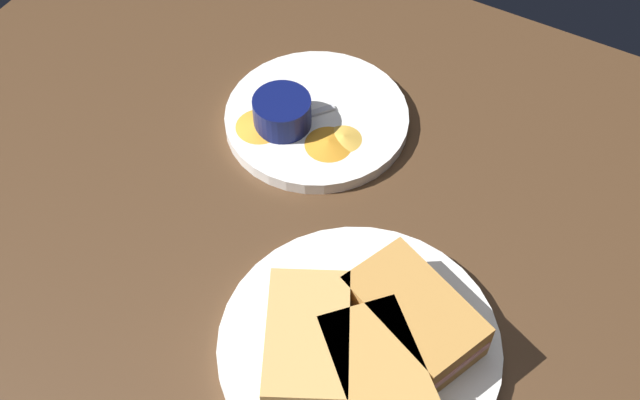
# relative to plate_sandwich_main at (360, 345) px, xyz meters

# --- Properties ---
(ground_plane) EXTENTS (1.10, 1.10, 0.03)m
(ground_plane) POSITION_rel_plate_sandwich_main_xyz_m (-0.00, 0.12, -0.02)
(ground_plane) COLOR #4C331E
(plate_sandwich_main) EXTENTS (0.27, 0.27, 0.02)m
(plate_sandwich_main) POSITION_rel_plate_sandwich_main_xyz_m (0.00, 0.00, 0.00)
(plate_sandwich_main) COLOR white
(plate_sandwich_main) RESTS_ON ground_plane
(sandwich_half_near) EXTENTS (0.15, 0.13, 0.05)m
(sandwich_half_near) POSITION_rel_plate_sandwich_main_xyz_m (-0.04, 0.04, 0.03)
(sandwich_half_near) COLOR tan
(sandwich_half_near) RESTS_ON plate_sandwich_main
(sandwich_half_far) EXTENTS (0.14, 0.15, 0.05)m
(sandwich_half_far) POSITION_rel_plate_sandwich_main_xyz_m (-0.04, -0.04, 0.03)
(sandwich_half_far) COLOR tan
(sandwich_half_far) RESTS_ON plate_sandwich_main
(sandwich_half_extra) EXTENTS (0.12, 0.15, 0.05)m
(sandwich_half_extra) POSITION_rel_plate_sandwich_main_xyz_m (0.04, -0.04, 0.03)
(sandwich_half_extra) COLOR #C68C42
(sandwich_half_extra) RESTS_ON plate_sandwich_main
(ramekin_dark_sauce) EXTENTS (0.06, 0.06, 0.04)m
(ramekin_dark_sauce) POSITION_rel_plate_sandwich_main_xyz_m (0.04, -0.05, 0.03)
(ramekin_dark_sauce) COLOR #0C144C
(ramekin_dark_sauce) RESTS_ON plate_sandwich_main
(spoon_by_dark_ramekin) EXTENTS (0.09, 0.07, 0.01)m
(spoon_by_dark_ramekin) POSITION_rel_plate_sandwich_main_xyz_m (-0.01, -0.02, 0.01)
(spoon_by_dark_ramekin) COLOR silver
(spoon_by_dark_ramekin) RESTS_ON plate_sandwich_main
(plate_chips_companion) EXTENTS (0.22, 0.22, 0.02)m
(plate_chips_companion) POSITION_rel_plate_sandwich_main_xyz_m (0.24, 0.18, 0.00)
(plate_chips_companion) COLOR white
(plate_chips_companion) RESTS_ON ground_plane
(ramekin_light_gravy) EXTENTS (0.07, 0.07, 0.04)m
(ramekin_light_gravy) POSITION_rel_plate_sandwich_main_xyz_m (0.21, 0.21, 0.03)
(ramekin_light_gravy) COLOR #0C144C
(ramekin_light_gravy) RESTS_ON plate_chips_companion
(spoon_by_gravy_ramekin) EXTENTS (0.09, 0.07, 0.01)m
(spoon_by_gravy_ramekin) POSITION_rel_plate_sandwich_main_xyz_m (0.20, 0.21, 0.01)
(spoon_by_gravy_ramekin) COLOR silver
(spoon_by_gravy_ramekin) RESTS_ON plate_chips_companion
(plantain_chip_scatter) EXTENTS (0.09, 0.16, 0.01)m
(plantain_chip_scatter) POSITION_rel_plate_sandwich_main_xyz_m (0.20, 0.18, 0.01)
(plantain_chip_scatter) COLOR gold
(plantain_chip_scatter) RESTS_ON plate_chips_companion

